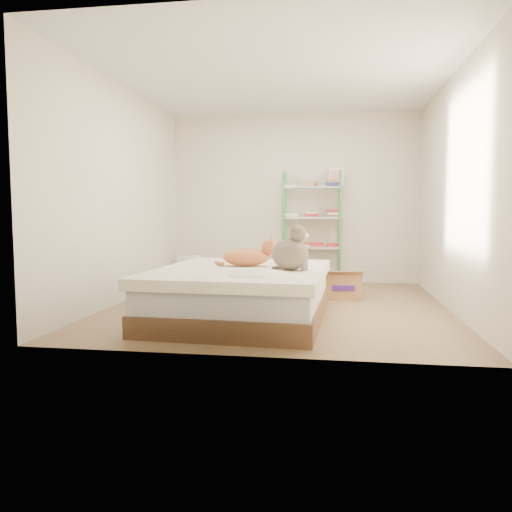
% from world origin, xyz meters
% --- Properties ---
extents(room, '(3.81, 4.21, 2.61)m').
position_xyz_m(room, '(0.00, 0.00, 1.30)').
color(room, '#926C4C').
rests_on(room, ground).
extents(bed, '(1.74, 2.13, 0.52)m').
position_xyz_m(bed, '(-0.29, -0.82, 0.26)').
color(bed, brown).
rests_on(bed, ground).
extents(orange_cat, '(0.61, 0.38, 0.23)m').
position_xyz_m(orange_cat, '(-0.27, -0.63, 0.64)').
color(orange_cat, '#E57A46').
rests_on(orange_cat, bed).
extents(grey_cat, '(0.44, 0.39, 0.44)m').
position_xyz_m(grey_cat, '(0.21, -0.93, 0.74)').
color(grey_cat, '#80675A').
rests_on(grey_cat, bed).
extents(shelf_unit, '(0.90, 0.36, 1.74)m').
position_xyz_m(shelf_unit, '(0.31, 1.88, 0.87)').
color(shelf_unit, green).
rests_on(shelf_unit, ground).
extents(cardboard_box, '(0.49, 0.48, 0.37)m').
position_xyz_m(cardboard_box, '(0.74, 0.61, 0.16)').
color(cardboard_box, '#B1844C').
rests_on(cardboard_box, ground).
extents(white_bin, '(0.40, 0.36, 0.41)m').
position_xyz_m(white_bin, '(-1.55, 1.64, 0.21)').
color(white_bin, white).
rests_on(white_bin, ground).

